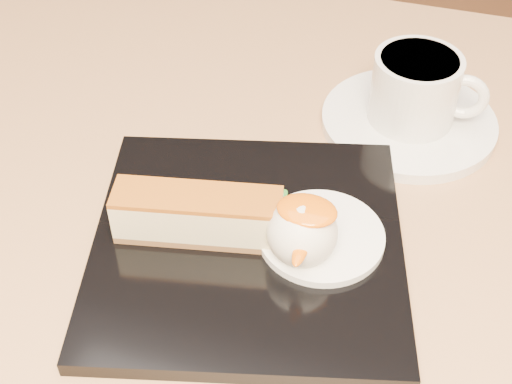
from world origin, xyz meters
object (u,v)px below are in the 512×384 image
(table, at_px, (277,382))
(coffee_cup, at_px, (417,88))
(saucer, at_px, (408,122))
(dessert_plate, at_px, (248,244))
(cheesecake, at_px, (198,215))
(ice_cream_scoop, at_px, (302,232))

(table, distance_m, coffee_cup, 0.28)
(coffee_cup, bearing_deg, saucer, 180.00)
(table, distance_m, dessert_plate, 0.16)
(cheesecake, bearing_deg, table, -12.65)
(table, bearing_deg, saucer, 70.99)
(cheesecake, xyz_separation_m, coffee_cup, (0.13, 0.18, 0.01))
(cheesecake, bearing_deg, saucer, 44.49)
(dessert_plate, distance_m, cheesecake, 0.04)
(dessert_plate, xyz_separation_m, cheesecake, (-0.04, -0.01, 0.02))
(cheesecake, distance_m, ice_cream_scoop, 0.08)
(table, xyz_separation_m, ice_cream_scoop, (0.01, 0.00, 0.19))
(ice_cream_scoop, xyz_separation_m, saucer, (0.05, 0.18, -0.03))
(cheesecake, bearing_deg, ice_cream_scoop, -11.07)
(dessert_plate, bearing_deg, saucer, 63.07)
(table, xyz_separation_m, coffee_cup, (0.07, 0.18, 0.20))
(dessert_plate, relative_size, saucer, 1.47)
(ice_cream_scoop, bearing_deg, cheesecake, 180.00)
(cheesecake, distance_m, coffee_cup, 0.22)
(dessert_plate, distance_m, coffee_cup, 0.20)
(table, bearing_deg, cheesecake, 178.42)
(table, height_order, ice_cream_scoop, ice_cream_scoop)
(ice_cream_scoop, bearing_deg, coffee_cup, 74.08)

